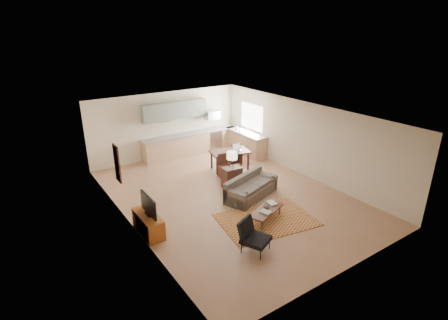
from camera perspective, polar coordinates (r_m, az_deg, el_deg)
room at (r=10.84m, az=0.89°, el=0.51°), size 9.00×9.00×9.00m
kitchen_counter_back at (r=14.95m, az=-5.46°, el=2.70°), size 4.26×0.64×0.92m
kitchen_counter_right at (r=15.06m, az=3.52°, el=2.89°), size 0.64×2.26×0.92m
kitchen_range at (r=15.48m, az=-1.88°, el=3.39°), size 0.62×0.62×0.90m
kitchen_microwave at (r=15.19m, az=-1.97°, el=7.37°), size 0.62×0.40×0.35m
upper_cabinets at (r=14.41m, az=-8.06°, el=8.04°), size 2.80×0.34×0.70m
window_right at (r=14.93m, az=4.53°, el=7.06°), size 0.02×1.40×1.05m
wall_art_left at (r=10.24m, az=-17.02°, el=-0.54°), size 0.06×0.42×1.10m
triptych at (r=14.42m, az=-9.71°, el=7.14°), size 1.70×0.04×0.50m
rug at (r=10.14m, az=6.92°, el=-9.64°), size 2.90×2.24×0.02m
sofa at (r=11.20m, az=4.50°, el=-4.39°), size 2.21×1.48×0.71m
coffee_table at (r=10.00m, az=6.81°, el=-8.95°), size 1.31×0.89×0.37m
book_a at (r=9.70m, az=6.43°, el=-8.65°), size 0.38×0.42×0.03m
book_b at (r=10.21m, az=7.29°, el=-7.08°), size 0.31×0.37×0.02m
vase at (r=9.96m, az=6.90°, el=-7.30°), size 0.25×0.25×0.18m
armchair at (r=8.65m, az=5.23°, el=-12.39°), size 0.94×0.94×0.81m
tv_credenza at (r=9.58m, az=-12.25°, el=-10.14°), size 0.46×1.18×0.55m
tv at (r=9.33m, az=-12.25°, el=-7.20°), size 0.09×0.91×0.55m
console_table at (r=11.83m, az=1.30°, el=-2.85°), size 0.64×0.44×0.72m
table_lamp at (r=11.58m, az=1.32°, el=0.07°), size 0.36×0.36×0.58m
dining_table at (r=13.30m, az=0.95°, el=-0.02°), size 1.60×1.14×0.73m
dining_chair_near at (r=12.59m, az=0.17°, el=-0.97°), size 0.47×0.49×0.86m
dining_chair_far at (r=13.98m, az=1.66°, el=1.33°), size 0.46×0.48×0.86m
laptop at (r=13.22m, az=2.23°, el=2.06°), size 0.36×0.30×0.23m
soap_bottle at (r=15.21m, az=2.13°, el=5.30°), size 0.12×0.12×0.19m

